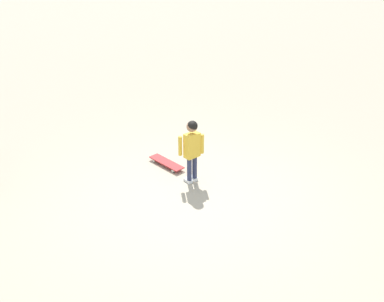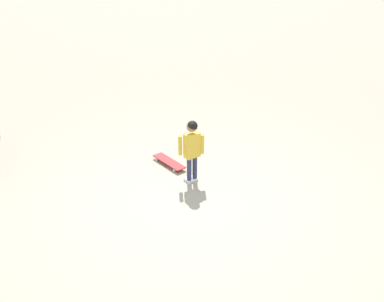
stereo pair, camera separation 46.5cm
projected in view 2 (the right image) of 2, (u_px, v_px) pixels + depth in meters
ground_plane at (188, 199)px, 6.49m from camera, size 50.00×50.00×0.00m
child_person at (192, 145)px, 6.66m from camera, size 0.29×0.32×1.06m
skateboard at (169, 162)px, 7.43m from camera, size 0.74×0.31×0.07m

